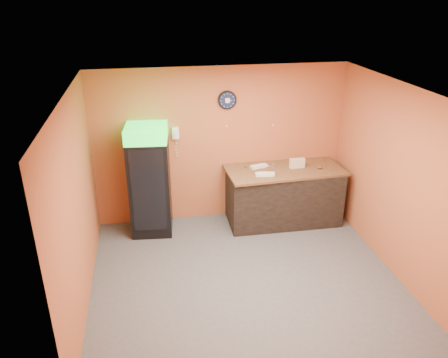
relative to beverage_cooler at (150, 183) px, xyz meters
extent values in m
plane|color=#47474C|center=(1.30, -1.61, -0.95)|extent=(4.50, 4.50, 0.00)
cube|color=#B55833|center=(1.30, 0.39, 0.45)|extent=(4.50, 0.02, 2.80)
cube|color=#B55833|center=(-0.95, -1.61, 0.45)|extent=(0.02, 4.00, 2.80)
cube|color=#B55833|center=(3.55, -1.61, 0.45)|extent=(0.02, 4.00, 2.80)
cube|color=white|center=(1.30, -1.61, 1.85)|extent=(4.50, 4.00, 0.02)
cube|color=black|center=(0.00, 0.04, -0.10)|extent=(0.74, 0.74, 1.69)
cube|color=#1BE733|center=(0.00, 0.04, 0.87)|extent=(0.74, 0.74, 0.24)
cube|color=black|center=(0.03, -0.30, -0.03)|extent=(0.56, 0.07, 1.45)
cube|color=black|center=(2.37, -0.05, -0.45)|extent=(2.01, 0.91, 1.00)
cylinder|color=black|center=(1.40, 0.37, 1.27)|extent=(0.32, 0.05, 0.32)
cylinder|color=#0F1433|center=(1.40, 0.34, 1.27)|extent=(0.28, 0.01, 0.28)
cube|color=white|center=(1.40, 0.33, 1.27)|extent=(0.08, 0.00, 0.08)
cube|color=white|center=(0.49, 0.35, 0.74)|extent=(0.12, 0.07, 0.21)
cube|color=white|center=(0.49, 0.30, 0.74)|extent=(0.05, 0.04, 0.17)
cube|color=brown|center=(2.37, -0.05, 0.07)|extent=(2.11, 1.03, 0.04)
cube|color=beige|center=(2.60, -0.03, 0.12)|extent=(0.27, 0.11, 0.06)
cube|color=beige|center=(2.60, -0.03, 0.18)|extent=(0.27, 0.11, 0.06)
cube|color=beige|center=(2.60, -0.03, 0.23)|extent=(0.27, 0.11, 0.06)
cube|color=silver|center=(1.93, -0.27, 0.11)|extent=(0.31, 0.17, 0.04)
cube|color=silver|center=(1.98, -0.25, 0.11)|extent=(0.29, 0.17, 0.04)
cube|color=silver|center=(1.93, 0.10, 0.11)|extent=(0.33, 0.19, 0.04)
cylinder|color=silver|center=(2.19, 0.08, 0.12)|extent=(0.06, 0.06, 0.06)
camera|label=1|loc=(0.01, -6.88, 3.07)|focal=35.00mm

